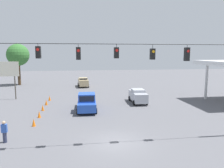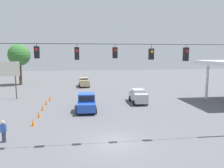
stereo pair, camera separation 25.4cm
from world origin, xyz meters
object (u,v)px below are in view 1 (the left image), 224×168
Objects in this scene: traffic_cone_fifth at (50,98)px; pedestrian at (4,132)px; sedan_silver_oncoming_far at (138,96)px; traffic_cone_nearest at (34,122)px; traffic_cone_second at (39,114)px; tree_horizon_left at (18,55)px; sedan_tan_withflow_deep at (83,82)px; traffic_cone_fourth at (46,102)px; traffic_cone_third at (43,108)px; pickup_truck_blue_withflow_mid at (87,102)px; overhead_signal_span at (117,74)px; roadside_billboard at (3,72)px.

pedestrian is at bearing 84.55° from traffic_cone_fifth.
traffic_cone_nearest is at bearing 33.45° from sedan_silver_oncoming_far.
pedestrian is (1.39, 14.59, 0.48)m from traffic_cone_fifth.
traffic_cone_second is 0.08× the size of tree_horizon_left.
tree_horizon_left is at bearing -44.50° from sedan_silver_oncoming_far.
traffic_cone_second is 1.00× the size of traffic_cone_fifth.
sedan_tan_withflow_deep is at bearing -103.42° from traffic_cone_second.
traffic_cone_fourth is at bearing 71.51° from sedan_tan_withflow_deep.
sedan_silver_oncoming_far is at bearing -168.94° from traffic_cone_third.
traffic_cone_fourth is (5.03, 15.05, -0.59)m from sedan_tan_withflow_deep.
pedestrian is (6.35, 26.93, -0.11)m from sedan_tan_withflow_deep.
sedan_silver_oncoming_far reaches higher than traffic_cone_third.
sedan_tan_withflow_deep is 18.48m from pickup_truck_blue_withflow_mid.
tree_horizon_left reaches higher than traffic_cone_nearest.
traffic_cone_fifth is 0.08× the size of tree_horizon_left.
pedestrian is at bearing 76.73° from sedan_tan_withflow_deep.
overhead_signal_span is 15.65m from traffic_cone_fourth.
pickup_truck_blue_withflow_mid is 7.71× the size of traffic_cone_fifth.
pedestrian is (-5.06, 16.33, -3.20)m from roadside_billboard.
sedan_tan_withflow_deep is 15.88m from traffic_cone_fourth.
traffic_cone_nearest and traffic_cone_second have the same top height.
tree_horizon_left reaches higher than sedan_silver_oncoming_far.
pedestrian reaches higher than traffic_cone_nearest.
traffic_cone_fourth is at bearing 145.11° from roadside_billboard.
pickup_truck_blue_withflow_mid is at bearing 90.24° from sedan_tan_withflow_deep.
sedan_tan_withflow_deep is at bearing -111.88° from traffic_cone_fifth.
sedan_silver_oncoming_far reaches higher than traffic_cone_second.
overhead_signal_span reaches higher than sedan_tan_withflow_deep.
traffic_cone_nearest is (12.00, 7.93, -0.61)m from sedan_silver_oncoming_far.
overhead_signal_span is 12.15× the size of pedestrian.
traffic_cone_fifth is at bearing -50.63° from pickup_truck_blue_withflow_mid.
tree_horizon_left is (8.28, -16.78, 5.89)m from traffic_cone_fifth.
pedestrian is (1.32, 9.08, 0.48)m from traffic_cone_third.
traffic_cone_nearest is 8.37m from traffic_cone_fourth.
overhead_signal_span is 36.02m from tree_horizon_left.
traffic_cone_second is at bearing -47.25° from overhead_signal_span.
traffic_cone_third is (7.02, -10.33, -4.81)m from overhead_signal_span.
pedestrian is (1.32, 11.88, 0.48)m from traffic_cone_fourth.
pickup_truck_blue_withflow_mid is at bearing 23.21° from sedan_silver_oncoming_far.
sedan_tan_withflow_deep is (7.04, -15.49, -0.02)m from sedan_silver_oncoming_far.
overhead_signal_span reaches higher than traffic_cone_fourth.
sedan_tan_withflow_deep is 15.88m from roadside_billboard.
sedan_silver_oncoming_far is 0.52× the size of tree_horizon_left.
roadside_billboard is (18.45, -4.89, 3.06)m from sedan_silver_oncoming_far.
pickup_truck_blue_withflow_mid is at bearing -127.24° from pedestrian.
traffic_cone_nearest is at bearing 106.56° from tree_horizon_left.
traffic_cone_second is (4.94, 20.69, -0.59)m from sedan_tan_withflow_deep.
traffic_cone_second is (-0.02, -2.72, 0.00)m from traffic_cone_nearest.
sedan_tan_withflow_deep is 2.67× the size of pedestrian.
sedan_tan_withflow_deep is 21.28m from traffic_cone_second.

